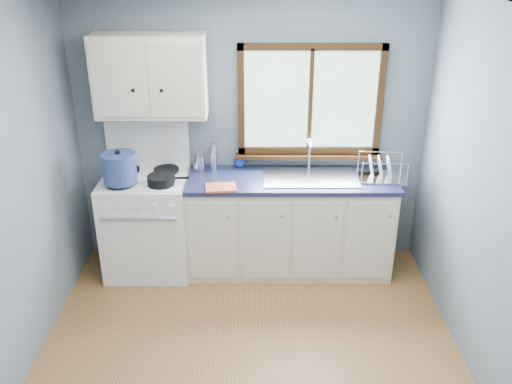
{
  "coord_description": "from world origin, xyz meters",
  "views": [
    {
      "loc": [
        0.06,
        -2.96,
        2.81
      ],
      "look_at": [
        0.05,
        0.9,
        1.05
      ],
      "focal_mm": 38.0,
      "sensor_mm": 36.0,
      "label": 1
    }
  ],
  "objects_px": {
    "utensil_crock": "(200,163)",
    "dish_rack": "(381,172)",
    "gas_range": "(148,221)",
    "skillet": "(161,178)",
    "stockpot": "(119,168)",
    "base_cabinets": "(289,228)",
    "sink": "(310,184)",
    "thermos": "(213,157)"
  },
  "relations": [
    {
      "from": "utensil_crock",
      "to": "dish_rack",
      "type": "relative_size",
      "value": 0.83
    },
    {
      "from": "dish_rack",
      "to": "gas_range",
      "type": "bearing_deg",
      "value": -175.61
    },
    {
      "from": "skillet",
      "to": "dish_rack",
      "type": "bearing_deg",
      "value": 0.88
    },
    {
      "from": "skillet",
      "to": "utensil_crock",
      "type": "bearing_deg",
      "value": 45.56
    },
    {
      "from": "stockpot",
      "to": "utensil_crock",
      "type": "distance_m",
      "value": 0.75
    },
    {
      "from": "skillet",
      "to": "utensil_crock",
      "type": "height_order",
      "value": "utensil_crock"
    },
    {
      "from": "gas_range",
      "to": "base_cabinets",
      "type": "height_order",
      "value": "gas_range"
    },
    {
      "from": "utensil_crock",
      "to": "skillet",
      "type": "bearing_deg",
      "value": -130.45
    },
    {
      "from": "base_cabinets",
      "to": "skillet",
      "type": "xyz_separation_m",
      "value": [
        -1.12,
        -0.17,
        0.57
      ]
    },
    {
      "from": "gas_range",
      "to": "stockpot",
      "type": "relative_size",
      "value": 3.84
    },
    {
      "from": "sink",
      "to": "dish_rack",
      "type": "relative_size",
      "value": 1.97
    },
    {
      "from": "base_cabinets",
      "to": "utensil_crock",
      "type": "height_order",
      "value": "utensil_crock"
    },
    {
      "from": "skillet",
      "to": "sink",
      "type": "bearing_deg",
      "value": 3.24
    },
    {
      "from": "stockpot",
      "to": "dish_rack",
      "type": "bearing_deg",
      "value": 4.61
    },
    {
      "from": "stockpot",
      "to": "skillet",
      "type": "bearing_deg",
      "value": 3.15
    },
    {
      "from": "skillet",
      "to": "dish_rack",
      "type": "relative_size",
      "value": 0.87
    },
    {
      "from": "gas_range",
      "to": "thermos",
      "type": "height_order",
      "value": "gas_range"
    },
    {
      "from": "gas_range",
      "to": "base_cabinets",
      "type": "bearing_deg",
      "value": 0.82
    },
    {
      "from": "sink",
      "to": "stockpot",
      "type": "height_order",
      "value": "stockpot"
    },
    {
      "from": "base_cabinets",
      "to": "thermos",
      "type": "bearing_deg",
      "value": 166.56
    },
    {
      "from": "stockpot",
      "to": "thermos",
      "type": "distance_m",
      "value": 0.85
    },
    {
      "from": "dish_rack",
      "to": "base_cabinets",
      "type": "bearing_deg",
      "value": -176.19
    },
    {
      "from": "thermos",
      "to": "skillet",
      "type": "bearing_deg",
      "value": -141.99
    },
    {
      "from": "utensil_crock",
      "to": "dish_rack",
      "type": "distance_m",
      "value": 1.64
    },
    {
      "from": "stockpot",
      "to": "dish_rack",
      "type": "distance_m",
      "value": 2.28
    },
    {
      "from": "sink",
      "to": "stockpot",
      "type": "xyz_separation_m",
      "value": [
        -1.65,
        -0.18,
        0.23
      ]
    },
    {
      "from": "sink",
      "to": "dish_rack",
      "type": "xyz_separation_m",
      "value": [
        0.62,
        -0.0,
        0.12
      ]
    },
    {
      "from": "gas_range",
      "to": "skillet",
      "type": "bearing_deg",
      "value": -38.54
    },
    {
      "from": "gas_range",
      "to": "sink",
      "type": "xyz_separation_m",
      "value": [
        1.49,
        0.02,
        0.37
      ]
    },
    {
      "from": "base_cabinets",
      "to": "skillet",
      "type": "distance_m",
      "value": 1.27
    },
    {
      "from": "utensil_crock",
      "to": "dish_rack",
      "type": "bearing_deg",
      "value": -6.42
    },
    {
      "from": "stockpot",
      "to": "thermos",
      "type": "relative_size",
      "value": 1.33
    },
    {
      "from": "gas_range",
      "to": "sink",
      "type": "relative_size",
      "value": 1.62
    },
    {
      "from": "sink",
      "to": "stockpot",
      "type": "relative_size",
      "value": 2.37
    },
    {
      "from": "utensil_crock",
      "to": "thermos",
      "type": "distance_m",
      "value": 0.14
    },
    {
      "from": "sink",
      "to": "dish_rack",
      "type": "distance_m",
      "value": 0.63
    },
    {
      "from": "utensil_crock",
      "to": "base_cabinets",
      "type": "bearing_deg",
      "value": -12.42
    },
    {
      "from": "stockpot",
      "to": "base_cabinets",
      "type": "bearing_deg",
      "value": 7.17
    },
    {
      "from": "sink",
      "to": "base_cabinets",
      "type": "bearing_deg",
      "value": 179.87
    },
    {
      "from": "gas_range",
      "to": "stockpot",
      "type": "bearing_deg",
      "value": -134.45
    },
    {
      "from": "thermos",
      "to": "dish_rack",
      "type": "bearing_deg",
      "value": -6.39
    },
    {
      "from": "stockpot",
      "to": "dish_rack",
      "type": "xyz_separation_m",
      "value": [
        2.27,
        0.18,
        -0.11
      ]
    }
  ]
}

